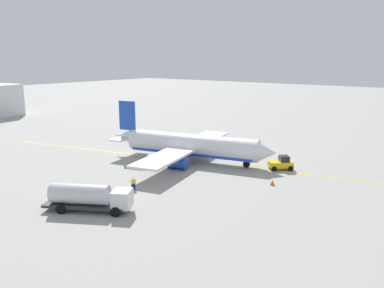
{
  "coord_description": "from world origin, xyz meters",
  "views": [
    {
      "loc": [
        39.01,
        -51.02,
        17.16
      ],
      "look_at": [
        0.0,
        0.0,
        3.0
      ],
      "focal_mm": 36.67,
      "sensor_mm": 36.0,
      "label": 1
    }
  ],
  "objects_px": {
    "pushback_tug": "(281,163)",
    "refueling_worker": "(133,183)",
    "safety_cone_wingtip": "(272,183)",
    "airplane": "(189,146)",
    "safety_cone_nose": "(280,157)",
    "fuel_tanker": "(89,197)"
  },
  "relations": [
    {
      "from": "safety_cone_nose",
      "to": "safety_cone_wingtip",
      "type": "relative_size",
      "value": 0.96
    },
    {
      "from": "airplane",
      "to": "pushback_tug",
      "type": "relative_size",
      "value": 7.33
    },
    {
      "from": "pushback_tug",
      "to": "refueling_worker",
      "type": "bearing_deg",
      "value": -118.9
    },
    {
      "from": "airplane",
      "to": "safety_cone_nose",
      "type": "relative_size",
      "value": 42.07
    },
    {
      "from": "pushback_tug",
      "to": "refueling_worker",
      "type": "distance_m",
      "value": 23.84
    },
    {
      "from": "fuel_tanker",
      "to": "refueling_worker",
      "type": "distance_m",
      "value": 8.52
    },
    {
      "from": "safety_cone_wingtip",
      "to": "refueling_worker",
      "type": "bearing_deg",
      "value": -137.21
    },
    {
      "from": "airplane",
      "to": "safety_cone_wingtip",
      "type": "xyz_separation_m",
      "value": [
        17.02,
        -3.28,
        -2.28
      ]
    },
    {
      "from": "airplane",
      "to": "fuel_tanker",
      "type": "height_order",
      "value": "airplane"
    },
    {
      "from": "fuel_tanker",
      "to": "safety_cone_wingtip",
      "type": "xyz_separation_m",
      "value": [
        12.52,
        21.25,
        -1.35
      ]
    },
    {
      "from": "fuel_tanker",
      "to": "safety_cone_wingtip",
      "type": "relative_size",
      "value": 13.49
    },
    {
      "from": "fuel_tanker",
      "to": "pushback_tug",
      "type": "height_order",
      "value": "fuel_tanker"
    },
    {
      "from": "fuel_tanker",
      "to": "airplane",
      "type": "bearing_deg",
      "value": 100.4
    },
    {
      "from": "fuel_tanker",
      "to": "pushback_tug",
      "type": "xyz_separation_m",
      "value": [
        10.11,
        29.23,
        -0.71
      ]
    },
    {
      "from": "fuel_tanker",
      "to": "safety_cone_nose",
      "type": "distance_m",
      "value": 35.9
    },
    {
      "from": "airplane",
      "to": "safety_cone_nose",
      "type": "distance_m",
      "value": 15.96
    },
    {
      "from": "pushback_tug",
      "to": "safety_cone_wingtip",
      "type": "distance_m",
      "value": 8.36
    },
    {
      "from": "pushback_tug",
      "to": "safety_cone_wingtip",
      "type": "relative_size",
      "value": 5.48
    },
    {
      "from": "fuel_tanker",
      "to": "safety_cone_nose",
      "type": "height_order",
      "value": "fuel_tanker"
    },
    {
      "from": "airplane",
      "to": "pushback_tug",
      "type": "height_order",
      "value": "airplane"
    },
    {
      "from": "airplane",
      "to": "pushback_tug",
      "type": "distance_m",
      "value": 15.44
    },
    {
      "from": "refueling_worker",
      "to": "fuel_tanker",
      "type": "bearing_deg",
      "value": -80.43
    }
  ]
}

